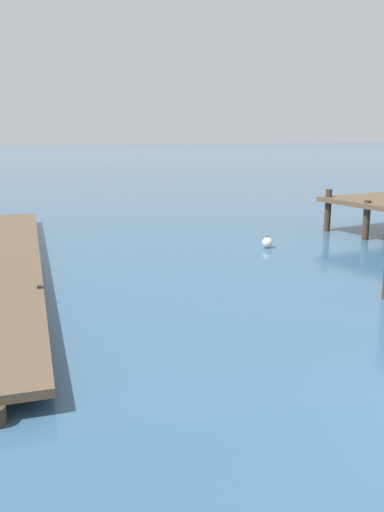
# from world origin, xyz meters

# --- Properties ---
(floating_dock) EXTENTS (3.07, 19.06, 0.53)m
(floating_dock) POSITION_xyz_m (-6.55, 12.63, 0.36)
(floating_dock) COLOR brown
(floating_dock) RESTS_ON ground
(mooring_buoy) EXTENTS (0.40, 0.40, 0.47)m
(mooring_buoy) POSITION_xyz_m (2.69, 12.78, 0.20)
(mooring_buoy) COLOR silver
(mooring_buoy) RESTS_ON ground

